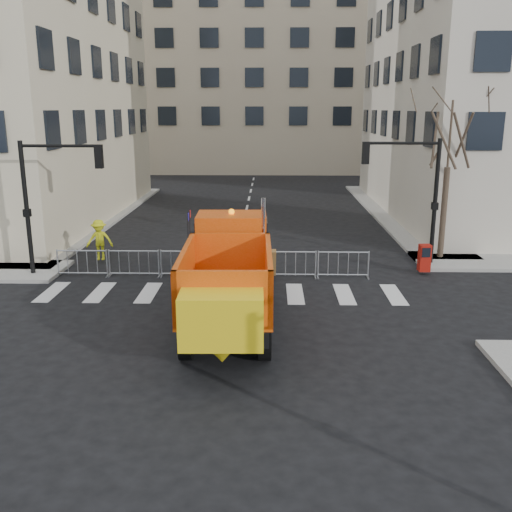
{
  "coord_description": "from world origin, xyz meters",
  "views": [
    {
      "loc": [
        1.55,
        -14.39,
        6.63
      ],
      "look_at": [
        1.14,
        2.5,
        2.21
      ],
      "focal_mm": 40.0,
      "sensor_mm": 36.0,
      "label": 1
    }
  ],
  "objects_px": {
    "cop_b": "(201,258)",
    "cop_c": "(199,259)",
    "cop_a": "(254,260)",
    "newspaper_box": "(424,258)",
    "worker": "(99,240)",
    "plow_truck": "(229,274)"
  },
  "relations": [
    {
      "from": "newspaper_box",
      "to": "cop_b",
      "type": "bearing_deg",
      "value": -175.52
    },
    {
      "from": "cop_b",
      "to": "plow_truck",
      "type": "bearing_deg",
      "value": 117.97
    },
    {
      "from": "plow_truck",
      "to": "cop_b",
      "type": "height_order",
      "value": "plow_truck"
    },
    {
      "from": "cop_a",
      "to": "newspaper_box",
      "type": "bearing_deg",
      "value": -177.28
    },
    {
      "from": "cop_b",
      "to": "cop_c",
      "type": "xyz_separation_m",
      "value": [
        -0.03,
        -0.4,
        0.06
      ]
    },
    {
      "from": "plow_truck",
      "to": "newspaper_box",
      "type": "distance_m",
      "value": 9.6
    },
    {
      "from": "plow_truck",
      "to": "worker",
      "type": "xyz_separation_m",
      "value": [
        -6.17,
        7.32,
        -0.66
      ]
    },
    {
      "from": "cop_a",
      "to": "worker",
      "type": "xyz_separation_m",
      "value": [
        -6.81,
        2.59,
        0.18
      ]
    },
    {
      "from": "cop_a",
      "to": "worker",
      "type": "bearing_deg",
      "value": -27.43
    },
    {
      "from": "cop_a",
      "to": "cop_b",
      "type": "distance_m",
      "value": 2.07
    },
    {
      "from": "cop_b",
      "to": "newspaper_box",
      "type": "distance_m",
      "value": 9.03
    },
    {
      "from": "plow_truck",
      "to": "cop_a",
      "type": "xyz_separation_m",
      "value": [
        0.64,
        4.74,
        -0.84
      ]
    },
    {
      "from": "cop_b",
      "to": "cop_c",
      "type": "distance_m",
      "value": 0.41
    },
    {
      "from": "plow_truck",
      "to": "cop_c",
      "type": "height_order",
      "value": "plow_truck"
    },
    {
      "from": "cop_c",
      "to": "newspaper_box",
      "type": "relative_size",
      "value": 1.82
    },
    {
      "from": "cop_b",
      "to": "worker",
      "type": "distance_m",
      "value": 5.4
    },
    {
      "from": "cop_b",
      "to": "newspaper_box",
      "type": "xyz_separation_m",
      "value": [
        8.96,
        1.14,
        -0.25
      ]
    },
    {
      "from": "plow_truck",
      "to": "cop_c",
      "type": "relative_size",
      "value": 4.94
    },
    {
      "from": "worker",
      "to": "newspaper_box",
      "type": "distance_m",
      "value": 13.78
    },
    {
      "from": "cop_a",
      "to": "cop_b",
      "type": "bearing_deg",
      "value": -6.65
    },
    {
      "from": "newspaper_box",
      "to": "plow_truck",
      "type": "bearing_deg",
      "value": -144.8
    },
    {
      "from": "cop_a",
      "to": "cop_b",
      "type": "height_order",
      "value": "cop_b"
    }
  ]
}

